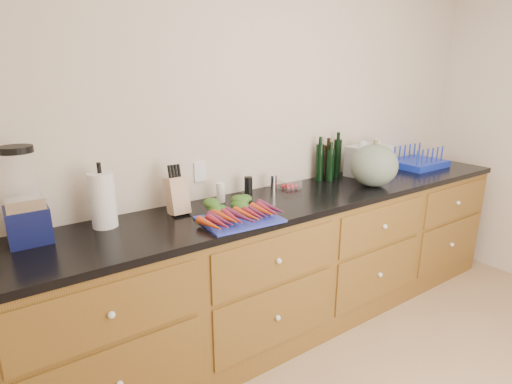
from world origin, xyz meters
TOP-DOWN VIEW (x-y plane):
  - wall_back at (0.00, 1.62)m, footprint 4.10×0.05m
  - cabinets at (0.00, 1.30)m, footprint 3.60×0.64m
  - countertop at (0.00, 1.30)m, footprint 3.64×0.62m
  - cutting_board at (-0.60, 1.14)m, footprint 0.44×0.34m
  - carrots at (-0.60, 1.18)m, footprint 0.44×0.32m
  - squash at (0.55, 1.19)m, footprint 0.33×0.33m
  - blender_appliance at (-1.57, 1.46)m, footprint 0.18×0.18m
  - paper_towel at (-1.22, 1.46)m, footprint 0.13×0.13m
  - knife_block at (-0.83, 1.44)m, footprint 0.10×0.10m
  - grinder_salt at (-0.52, 1.48)m, footprint 0.05×0.05m
  - grinder_pepper at (-0.32, 1.48)m, footprint 0.05×0.05m
  - canister_chrome at (-0.11, 1.48)m, footprint 0.05×0.05m
  - tomato_box at (0.02, 1.47)m, footprint 0.13×0.11m
  - bottles at (0.43, 1.51)m, footprint 0.24×0.12m
  - grocery_bag at (0.76, 1.42)m, footprint 0.36×0.31m
  - dish_rack at (1.35, 1.38)m, footprint 0.44×0.35m

SIDE VIEW (x-z plane):
  - cabinets at x=0.00m, z-range 0.00..0.90m
  - countertop at x=0.00m, z-range 0.90..0.94m
  - cutting_board at x=-0.60m, z-range 0.94..0.95m
  - tomato_box at x=0.02m, z-range 0.94..1.00m
  - carrots at x=-0.60m, z-range 0.95..1.01m
  - dish_rack at x=1.35m, z-range 0.89..1.07m
  - canister_chrome at x=-0.11m, z-range 0.94..1.05m
  - grinder_salt at x=-0.52m, z-range 0.94..1.06m
  - grinder_pepper at x=-0.32m, z-range 0.94..1.07m
  - knife_block at x=-0.83m, z-range 0.94..1.15m
  - grocery_bag at x=0.76m, z-range 0.94..1.17m
  - bottles at x=0.43m, z-range 0.93..1.22m
  - paper_towel at x=-1.22m, z-range 0.94..1.23m
  - squash at x=0.55m, z-range 0.94..1.24m
  - blender_appliance at x=-1.57m, z-range 0.91..1.37m
  - wall_back at x=0.00m, z-range 0.00..2.60m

